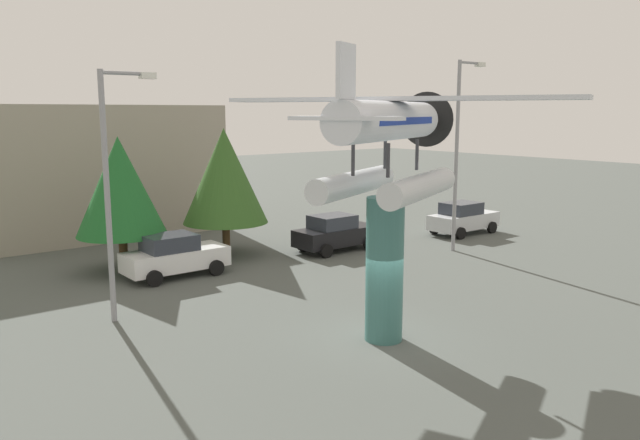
% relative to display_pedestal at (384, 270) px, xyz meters
% --- Properties ---
extents(ground_plane, '(140.00, 140.00, 0.00)m').
position_rel_display_pedestal_xyz_m(ground_plane, '(0.00, 0.00, -2.12)').
color(ground_plane, '#4C514C').
extents(display_pedestal, '(1.10, 1.10, 4.24)m').
position_rel_display_pedestal_xyz_m(display_pedestal, '(0.00, 0.00, 0.00)').
color(display_pedestal, '#386B66').
rests_on(display_pedestal, ground).
extents(floatplane_monument, '(7.16, 9.91, 4.00)m').
position_rel_display_pedestal_xyz_m(floatplane_monument, '(0.12, 0.05, 3.79)').
color(floatplane_monument, silver).
rests_on(floatplane_monument, display_pedestal).
extents(car_mid_white, '(4.20, 2.02, 1.76)m').
position_rel_display_pedestal_xyz_m(car_mid_white, '(-1.59, 10.49, -1.24)').
color(car_mid_white, white).
rests_on(car_mid_white, ground).
extents(car_far_black, '(4.20, 2.02, 1.76)m').
position_rel_display_pedestal_xyz_m(car_far_black, '(6.64, 10.12, -1.24)').
color(car_far_black, black).
rests_on(car_far_black, ground).
extents(car_distant_silver, '(4.20, 2.02, 1.76)m').
position_rel_display_pedestal_xyz_m(car_distant_silver, '(14.85, 9.01, -1.24)').
color(car_distant_silver, silver).
rests_on(car_distant_silver, ground).
extents(streetlight_primary, '(1.84, 0.28, 7.92)m').
position_rel_display_pedestal_xyz_m(streetlight_primary, '(-5.40, 6.61, 2.47)').
color(streetlight_primary, gray).
rests_on(streetlight_primary, ground).
extents(streetlight_secondary, '(1.84, 0.28, 8.99)m').
position_rel_display_pedestal_xyz_m(streetlight_secondary, '(11.27, 6.56, 3.03)').
color(streetlight_secondary, gray).
rests_on(streetlight_secondary, ground).
extents(storefront_building, '(12.75, 6.93, 6.98)m').
position_rel_display_pedestal_xyz_m(storefront_building, '(-0.74, 22.00, 1.37)').
color(storefront_building, '#9E9384').
rests_on(storefront_building, ground).
extents(tree_east, '(3.69, 3.69, 5.66)m').
position_rel_display_pedestal_xyz_m(tree_east, '(-2.88, 12.62, 1.48)').
color(tree_east, brown).
rests_on(tree_east, ground).
extents(tree_center_back, '(3.93, 3.93, 5.91)m').
position_rel_display_pedestal_xyz_m(tree_center_back, '(2.08, 12.64, 1.59)').
color(tree_center_back, brown).
rests_on(tree_center_back, ground).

